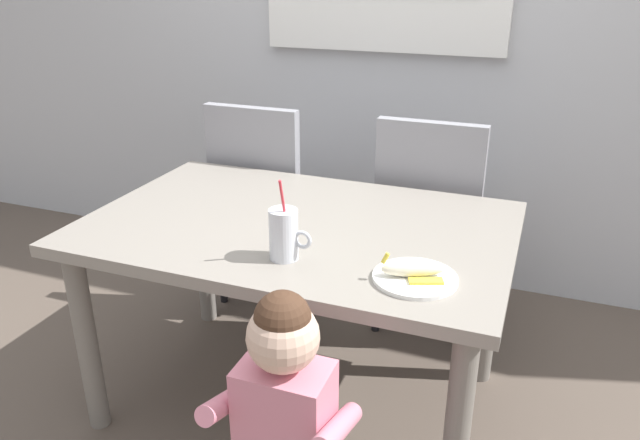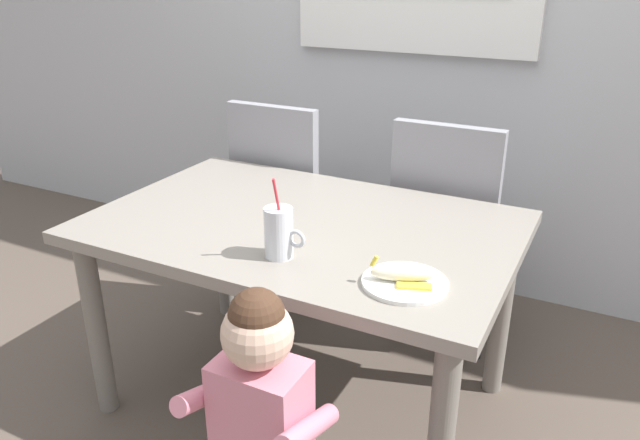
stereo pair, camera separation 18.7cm
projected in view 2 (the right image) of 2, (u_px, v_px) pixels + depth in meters
name	position (u px, v px, depth m)	size (l,w,h in m)	color
ground_plane	(304.00, 397.00, 2.30)	(24.00, 24.00, 0.00)	brown
dining_table	(303.00, 247.00, 2.06)	(1.38, 0.91, 0.72)	gray
dining_chair_left	(287.00, 192.00, 2.79)	(0.44, 0.44, 0.96)	gray
dining_chair_right	(449.00, 220.00, 2.49)	(0.44, 0.44, 0.96)	gray
toddler_standing	(260.00, 404.00, 1.48)	(0.33, 0.24, 0.84)	#3F4760
milk_cup	(279.00, 235.00, 1.75)	(0.13, 0.08, 0.25)	silver
snack_plate	(405.00, 283.00, 1.62)	(0.23, 0.23, 0.01)	white
peeled_banana	(403.00, 274.00, 1.61)	(0.18, 0.13, 0.07)	#F4EAC6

